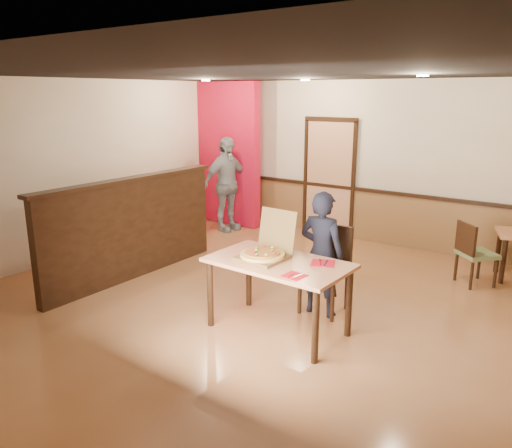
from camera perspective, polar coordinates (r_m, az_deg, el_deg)
The scene contains 21 objects.
floor at distance 6.36m, azimuth -0.17°, elevation -9.17°, with size 7.00×7.00×0.00m, color #A76B40.
ceiling at distance 5.81m, azimuth -0.19°, elevation 16.94°, with size 7.00×7.00×0.00m, color black.
wall_back at distance 8.96m, azimuth 13.14°, elevation 6.83°, with size 7.00×7.00×0.00m, color #F7E4C1.
wall_left at distance 8.44m, azimuth -19.93°, elevation 5.86°, with size 7.00×7.00×0.00m, color #F7E4C1.
wainscot_back at distance 9.11m, azimuth 12.72°, elevation 0.89°, with size 7.00×0.04×0.90m, color brown.
chair_rail_back at distance 8.99m, azimuth 12.84°, elevation 3.77°, with size 7.00×0.06×0.06m, color black.
back_door at distance 9.31m, azimuth 8.37°, elevation 5.16°, with size 0.90×0.06×2.10m, color tan.
booth_partition at distance 7.28m, azimuth -14.00°, elevation -0.36°, with size 0.20×3.10×1.44m.
red_accent_panel at distance 10.03m, azimuth -3.60°, elevation 7.99°, with size 1.60×0.20×2.78m, color red.
spot_a at distance 8.66m, azimuth -5.77°, elevation 16.03°, with size 0.14×0.14×0.02m, color beige.
spot_b at distance 8.35m, azimuth 5.65°, elevation 16.08°, with size 0.14×0.14×0.02m, color beige.
spot_c at distance 6.53m, azimuth 18.51°, elevation 15.80°, with size 0.14×0.14×0.02m, color beige.
main_table at distance 5.45m, azimuth 2.58°, elevation -5.37°, with size 1.54×0.90×0.82m.
diner_chair at distance 6.09m, azimuth 8.13°, elevation -4.67°, with size 0.54×0.54×1.04m.
side_chair_left at distance 7.45m, azimuth 23.58°, elevation -2.86°, with size 0.62×0.62×0.88m.
diner at distance 5.90m, azimuth 7.50°, elevation -3.42°, with size 0.55×0.36×1.50m, color black.
passerby at distance 9.51m, azimuth -3.42°, elevation 4.55°, with size 1.05×0.44×1.79m, color gray.
pizza_box at distance 5.49m, azimuth 1.06°, elevation -3.26°, with size 0.49×0.57×0.50m.
pizza at distance 5.45m, azimuth 0.73°, elevation -3.52°, with size 0.49×0.49×0.03m, color gold.
napkin_near at distance 4.99m, azimuth 4.38°, elevation -5.92°, with size 0.22×0.22×0.01m.
napkin_far at distance 5.38m, azimuth 7.63°, elevation -4.46°, with size 0.32×0.32×0.01m.
Camera 1 is at (3.40, -4.71, 2.58)m, focal length 35.00 mm.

